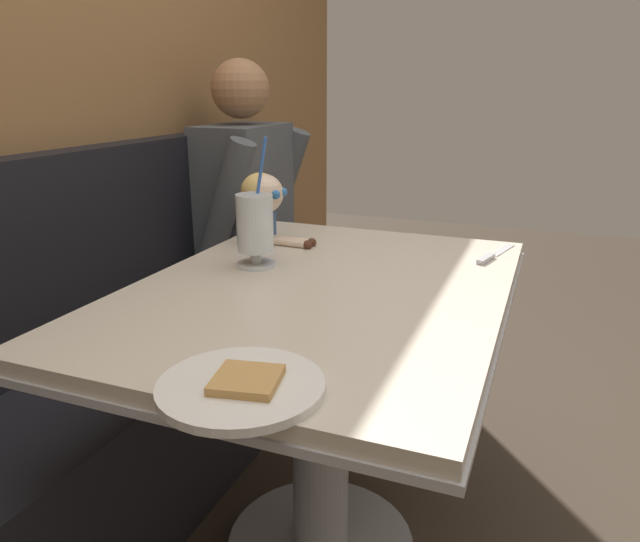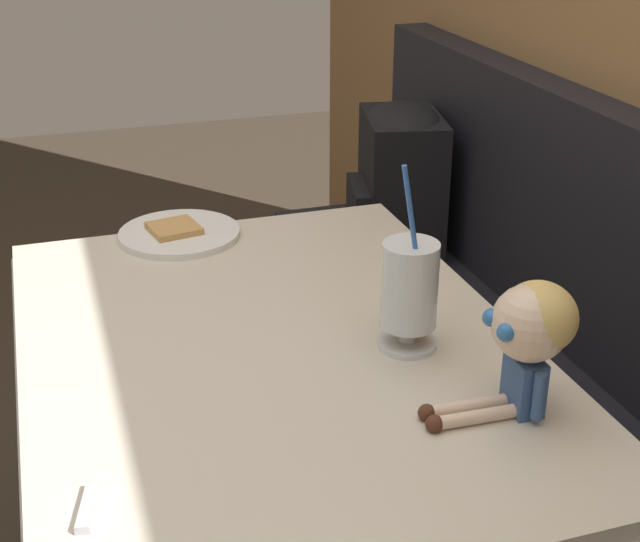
% 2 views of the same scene
% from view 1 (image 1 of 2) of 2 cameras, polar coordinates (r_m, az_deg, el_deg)
% --- Properties ---
extents(wood_panel_wall, '(4.40, 0.08, 2.40)m').
position_cam_1_polar(wood_panel_wall, '(1.78, -28.14, 16.41)').
color(wood_panel_wall, olive).
rests_on(wood_panel_wall, ground).
extents(booth_bench, '(2.60, 0.48, 1.00)m').
position_cam_1_polar(booth_bench, '(1.82, -19.05, -11.27)').
color(booth_bench, black).
rests_on(booth_bench, ground).
extents(diner_table, '(1.11, 0.81, 0.74)m').
position_cam_1_polar(diner_table, '(1.42, 0.07, -8.87)').
color(diner_table, beige).
rests_on(diner_table, ground).
extents(toast_plate, '(0.25, 0.25, 0.03)m').
position_cam_1_polar(toast_plate, '(0.90, -7.51, -10.84)').
color(toast_plate, white).
rests_on(toast_plate, diner_table).
extents(milkshake_glass, '(0.10, 0.10, 0.31)m').
position_cam_1_polar(milkshake_glass, '(1.46, -6.24, 4.30)').
color(milkshake_glass, silver).
rests_on(milkshake_glass, diner_table).
extents(butter_knife, '(0.23, 0.08, 0.01)m').
position_cam_1_polar(butter_knife, '(1.61, 16.01, 1.35)').
color(butter_knife, silver).
rests_on(butter_knife, diner_table).
extents(seated_doll, '(0.12, 0.22, 0.20)m').
position_cam_1_polar(seated_doll, '(1.68, -5.38, 7.01)').
color(seated_doll, '#385689').
rests_on(seated_doll, diner_table).
extents(diner_patron, '(0.55, 0.48, 0.81)m').
position_cam_1_polar(diner_patron, '(2.27, -6.34, 6.48)').
color(diner_patron, '#4C5156').
rests_on(diner_patron, booth_bench).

